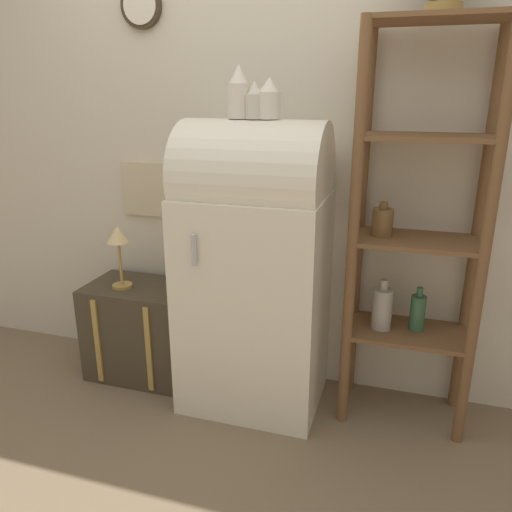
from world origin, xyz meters
TOP-DOWN VIEW (x-y plane):
  - ground_plane at (0.00, 0.00)m, footprint 12.00×12.00m
  - wall_back at (-0.00, 0.57)m, footprint 7.00×0.09m
  - refrigerator at (-0.00, 0.27)m, footprint 0.69×0.58m
  - suitcase_trunk at (-0.69, 0.32)m, footprint 0.57×0.40m
  - shelf_unit at (0.74, 0.36)m, footprint 0.59×0.35m
  - vase_left at (-0.07, 0.28)m, footprint 0.10×0.10m
  - vase_center at (0.01, 0.26)m, footprint 0.08×0.08m
  - vase_right at (0.07, 0.28)m, footprint 0.10×0.10m
  - desk_lamp at (-0.76, 0.27)m, footprint 0.12×0.12m

SIDE VIEW (x-z plane):
  - ground_plane at x=0.00m, z-range 0.00..0.00m
  - suitcase_trunk at x=-0.69m, z-range 0.00..0.54m
  - refrigerator at x=0.00m, z-range 0.02..1.47m
  - desk_lamp at x=-0.76m, z-range 0.63..0.98m
  - shelf_unit at x=0.74m, z-range 0.06..1.92m
  - wall_back at x=0.00m, z-range 0.00..2.70m
  - vase_center at x=0.01m, z-range 1.45..1.61m
  - vase_right at x=0.07m, z-range 1.45..1.62m
  - vase_left at x=-0.07m, z-range 1.44..1.68m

